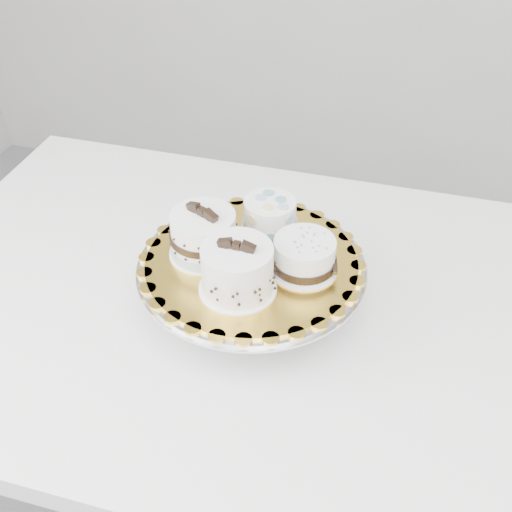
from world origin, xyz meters
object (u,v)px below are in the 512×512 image
(table, at_px, (254,326))
(cake_banded, at_px, (204,236))
(cake_swirl, at_px, (237,270))
(cake_board, at_px, (252,262))
(cake_dots, at_px, (270,217))
(cake_stand, at_px, (252,278))
(cake_ribbon, at_px, (305,256))

(table, distance_m, cake_banded, 0.23)
(cake_swirl, bearing_deg, cake_board, 89.97)
(table, height_order, cake_banded, cake_banded)
(cake_board, bearing_deg, table, 95.73)
(cake_swirl, xyz_separation_m, cake_dots, (0.01, 0.15, -0.00))
(cake_dots, bearing_deg, cake_stand, -79.18)
(table, bearing_deg, cake_board, -84.91)
(cake_dots, xyz_separation_m, cake_ribbon, (0.08, -0.08, -0.01))
(table, height_order, cake_dots, cake_dots)
(cake_swirl, relative_size, cake_ribbon, 1.02)
(cake_board, bearing_deg, cake_stand, 180.00)
(cake_swirl, relative_size, cake_dots, 1.10)
(cake_banded, height_order, cake_dots, cake_banded)
(table, xyz_separation_m, cake_swirl, (0.00, -0.10, 0.21))
(cake_stand, distance_m, cake_banded, 0.11)
(cake_board, xyz_separation_m, cake_dots, (0.01, 0.08, 0.04))
(cake_dots, bearing_deg, cake_banded, -119.68)
(cake_swirl, distance_m, cake_banded, 0.11)
(cake_banded, relative_size, cake_ribbon, 1.17)
(cake_swirl, bearing_deg, cake_dots, 87.41)
(table, xyz_separation_m, cake_dots, (0.01, 0.06, 0.21))
(table, distance_m, cake_board, 0.18)
(cake_dots, relative_size, cake_ribbon, 0.92)
(table, relative_size, cake_swirl, 10.79)
(cake_stand, bearing_deg, cake_ribbon, 2.07)
(cake_stand, distance_m, cake_dots, 0.11)
(cake_stand, height_order, cake_board, cake_board)
(cake_board, height_order, cake_swirl, cake_swirl)
(cake_swirl, bearing_deg, cake_stand, 89.97)
(table, height_order, cake_stand, cake_stand)
(cake_banded, height_order, cake_ribbon, cake_banded)
(table, relative_size, cake_banded, 9.36)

